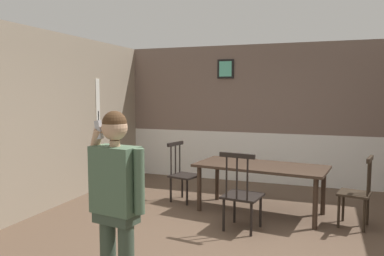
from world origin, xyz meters
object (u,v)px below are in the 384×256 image
dining_table (261,170)px  chair_by_doorway (183,174)px  chair_at_table_head (357,193)px  person_figure (116,194)px  chair_near_window (241,194)px

dining_table → chair_by_doorway: bearing=171.9°
chair_at_table_head → person_figure: person_figure is taller
dining_table → chair_at_table_head: bearing=-8.0°
chair_near_window → person_figure: (-0.65, -2.10, 0.48)m
dining_table → chair_near_window: chair_near_window is taller
dining_table → chair_at_table_head: (1.35, -0.19, -0.18)m
chair_by_doorway → person_figure: 3.22m
dining_table → person_figure: 3.04m
chair_at_table_head → chair_near_window: bearing=126.2°
chair_by_doorway → chair_at_table_head: (2.69, -0.38, 0.01)m
dining_table → person_figure: person_figure is taller
dining_table → chair_by_doorway: 1.37m
chair_by_doorway → person_figure: bearing=25.1°
dining_table → chair_at_table_head: 1.37m
chair_near_window → chair_at_table_head: size_ratio=1.08×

